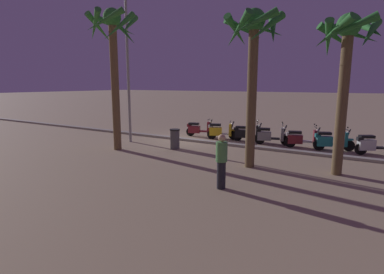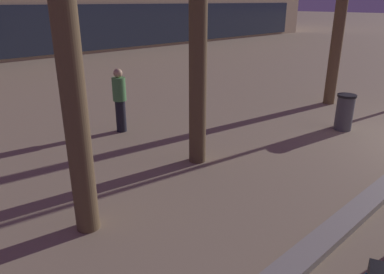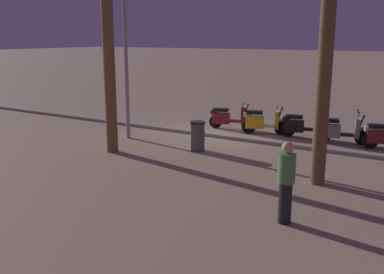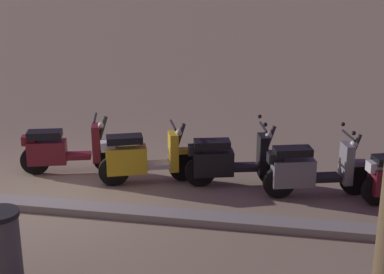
% 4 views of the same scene
% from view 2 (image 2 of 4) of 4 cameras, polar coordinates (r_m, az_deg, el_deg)
% --- Properties ---
extents(pedestrian_by_palm_tree, '(0.34, 0.34, 1.64)m').
position_cam_2_polar(pedestrian_by_palm_tree, '(9.51, -11.22, 5.82)').
color(pedestrian_by_palm_tree, black).
rests_on(pedestrian_by_palm_tree, ground).
extents(litter_bin, '(0.48, 0.48, 0.95)m').
position_cam_2_polar(litter_bin, '(10.35, 22.74, 3.63)').
color(litter_bin, '#56565B').
rests_on(litter_bin, ground).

